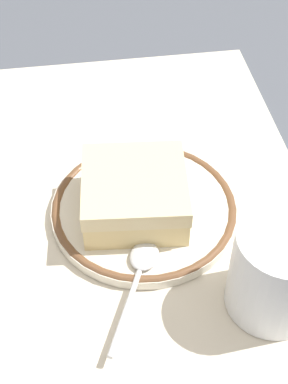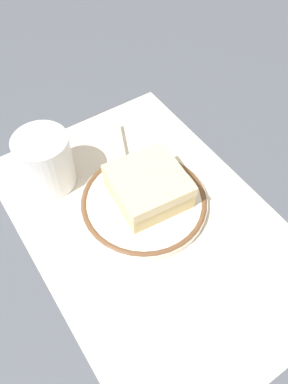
% 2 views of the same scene
% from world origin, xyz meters
% --- Properties ---
extents(ground_plane, '(2.40, 2.40, 0.00)m').
position_xyz_m(ground_plane, '(0.00, 0.00, 0.00)').
color(ground_plane, '#4C515B').
extents(placemat, '(0.49, 0.33, 0.00)m').
position_xyz_m(placemat, '(0.00, 0.00, 0.00)').
color(placemat, beige).
rests_on(placemat, ground_plane).
extents(plate, '(0.19, 0.19, 0.01)m').
position_xyz_m(plate, '(-0.03, 0.01, 0.01)').
color(plate, silver).
rests_on(plate, placemat).
extents(cake_slice, '(0.11, 0.11, 0.04)m').
position_xyz_m(cake_slice, '(-0.04, 0.02, 0.03)').
color(cake_slice, beige).
rests_on(cake_slice, plate).
extents(spoon, '(0.12, 0.06, 0.01)m').
position_xyz_m(spoon, '(-0.11, 0.03, 0.02)').
color(spoon, silver).
rests_on(spoon, plate).
extents(cup, '(0.08, 0.08, 0.09)m').
position_xyz_m(cup, '(-0.15, -0.08, 0.04)').
color(cup, white).
rests_on(cup, placemat).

